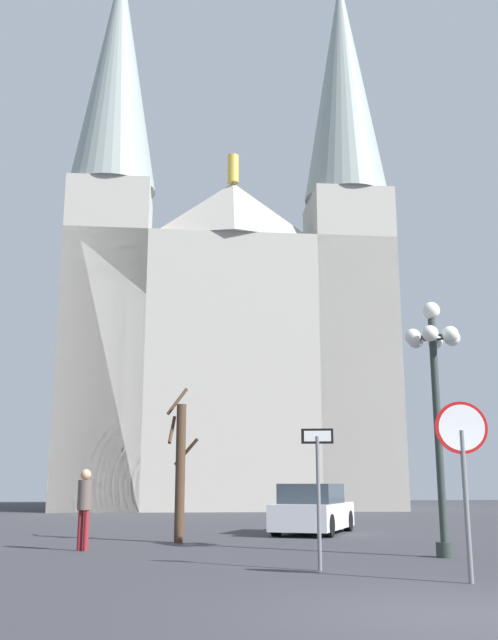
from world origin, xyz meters
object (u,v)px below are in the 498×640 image
at_px(street_lamp, 435,376).
at_px(pedestrian_walking, 85,501).
at_px(cathedral, 228,319).
at_px(bare_tree, 180,468).
at_px(parked_car_near_white, 313,510).
at_px(one_way_arrow_sign, 318,481).
at_px(stop_sign, 463,453).

relative_size(street_lamp, pedestrian_walking, 2.99).
relative_size(cathedral, pedestrian_walking, 20.45).
height_order(bare_tree, parked_car_near_white, bare_tree).
distance_m(cathedral, one_way_arrow_sign, 33.33).
bearing_deg(one_way_arrow_sign, bare_tree, 106.65).
xyz_separation_m(cathedral, street_lamp, (0.42, -29.77, -8.03)).
bearing_deg(cathedral, pedestrian_walking, -104.43).
bearing_deg(stop_sign, street_lamp, 70.90).
height_order(street_lamp, parked_car_near_white, street_lamp).
bearing_deg(parked_car_near_white, bare_tree, -146.80).
xyz_separation_m(one_way_arrow_sign, parked_car_near_white, (2.32, 9.36, -0.82)).
relative_size(stop_sign, parked_car_near_white, 0.59).
bearing_deg(cathedral, parked_car_near_white, -90.98).
xyz_separation_m(one_way_arrow_sign, bare_tree, (-1.96, 6.56, 0.35)).
relative_size(one_way_arrow_sign, street_lamp, 0.45).
distance_m(stop_sign, one_way_arrow_sign, 2.70).
distance_m(street_lamp, pedestrian_walking, 8.30).
relative_size(stop_sign, one_way_arrow_sign, 1.12).
xyz_separation_m(street_lamp, parked_car_near_white, (-0.80, 7.53, -3.04)).
xyz_separation_m(stop_sign, one_way_arrow_sign, (-1.80, 1.96, -0.41)).
height_order(street_lamp, bare_tree, street_lamp).
bearing_deg(street_lamp, bare_tree, 137.01).
bearing_deg(parked_car_near_white, one_way_arrow_sign, -103.89).
xyz_separation_m(cathedral, pedestrian_walking, (-6.95, -27.02, -10.66)).
distance_m(cathedral, parked_car_near_white, 24.84).
bearing_deg(stop_sign, bare_tree, 113.82).
distance_m(one_way_arrow_sign, parked_car_near_white, 9.68).
xyz_separation_m(stop_sign, bare_tree, (-3.76, 8.53, -0.06)).
xyz_separation_m(stop_sign, parked_car_near_white, (0.51, 11.33, -1.23)).
height_order(one_way_arrow_sign, pedestrian_walking, one_way_arrow_sign).
xyz_separation_m(stop_sign, pedestrian_walking, (-6.06, 6.54, -0.83)).
height_order(stop_sign, one_way_arrow_sign, stop_sign).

